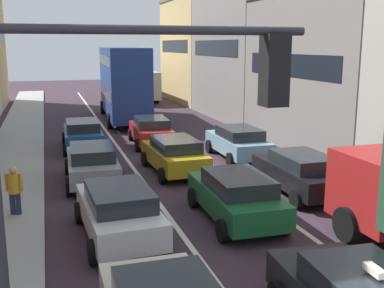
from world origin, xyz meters
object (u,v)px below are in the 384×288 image
object	(u,v)px
sedan_left_lane_third	(92,163)
coupe_centre_lane_fourth	(151,130)
bus_far_queue_secondary	(136,82)
hatchback_centre_lane_third	(175,154)
traffic_light_pole	(115,177)
sedan_right_lane_behind_truck	(300,172)
sedan_centre_lane_second	(236,195)
pedestrian_mid_sidewalk	(14,189)
wagon_left_lane_second	(119,210)
sedan_left_lane_fourth	(83,134)
wagon_right_lane_far	(238,142)
bus_mid_queue_primary	(123,80)

from	to	relation	value
sedan_left_lane_third	coupe_centre_lane_fourth	world-z (taller)	same
bus_far_queue_secondary	coupe_centre_lane_fourth	bearing A→B (deg)	171.42
hatchback_centre_lane_third	sedan_left_lane_third	size ratio (longest dim) A/B	1.00
traffic_light_pole	hatchback_centre_lane_third	distance (m)	14.48
coupe_centre_lane_fourth	sedan_right_lane_behind_truck	distance (m)	10.43
coupe_centre_lane_fourth	sedan_centre_lane_second	bearing A→B (deg)	-176.69
bus_far_queue_secondary	pedestrian_mid_sidewalk	distance (m)	32.10
coupe_centre_lane_fourth	sedan_left_lane_third	bearing A→B (deg)	152.69
wagon_left_lane_second	sedan_left_lane_third	bearing A→B (deg)	-0.77
sedan_centre_lane_second	coupe_centre_lane_fourth	size ratio (longest dim) A/B	0.99
traffic_light_pole	coupe_centre_lane_fourth	size ratio (longest dim) A/B	1.25
wagon_left_lane_second	pedestrian_mid_sidewalk	bearing A→B (deg)	46.71
sedan_right_lane_behind_truck	coupe_centre_lane_fourth	bearing A→B (deg)	18.75
traffic_light_pole	sedan_left_lane_fourth	size ratio (longest dim) A/B	1.27
wagon_right_lane_far	pedestrian_mid_sidewalk	bearing A→B (deg)	119.86
pedestrian_mid_sidewalk	hatchback_centre_lane_third	bearing A→B (deg)	-41.44
sedan_right_lane_behind_truck	bus_mid_queue_primary	distance (m)	19.03
sedan_centre_lane_second	coupe_centre_lane_fourth	distance (m)	11.70
sedan_centre_lane_second	bus_mid_queue_primary	bearing A→B (deg)	1.56
sedan_centre_lane_second	sedan_left_lane_third	distance (m)	6.57
hatchback_centre_lane_third	bus_mid_queue_primary	world-z (taller)	bus_mid_queue_primary
sedan_left_lane_fourth	bus_far_queue_secondary	bearing A→B (deg)	-16.30
wagon_left_lane_second	sedan_left_lane_fourth	world-z (taller)	same
sedan_left_lane_third	wagon_right_lane_far	distance (m)	7.26
sedan_centre_lane_second	sedan_left_lane_fourth	bearing A→B (deg)	18.40
wagon_left_lane_second	coupe_centre_lane_fourth	distance (m)	12.48
sedan_right_lane_behind_truck	traffic_light_pole	bearing A→B (deg)	140.55
sedan_right_lane_behind_truck	wagon_left_lane_second	bearing A→B (deg)	107.39
traffic_light_pole	sedan_left_lane_fourth	xyz separation A→B (m)	(0.99, 19.36, -3.02)
sedan_left_lane_third	wagon_left_lane_second	bearing A→B (deg)	-176.35
wagon_left_lane_second	traffic_light_pole	bearing A→B (deg)	169.32
sedan_left_lane_third	pedestrian_mid_sidewalk	xyz separation A→B (m)	(-2.64, -3.23, 0.15)
wagon_left_lane_second	hatchback_centre_lane_third	size ratio (longest dim) A/B	1.00
sedan_left_lane_third	sedan_left_lane_fourth	xyz separation A→B (m)	(0.13, 6.38, 0.00)
hatchback_centre_lane_third	sedan_right_lane_behind_truck	world-z (taller)	same
hatchback_centre_lane_third	bus_far_queue_secondary	distance (m)	27.14
wagon_left_lane_second	hatchback_centre_lane_third	bearing A→B (deg)	-30.29
traffic_light_pole	bus_mid_queue_primary	xyz separation A→B (m)	(4.50, 28.04, -0.99)
pedestrian_mid_sidewalk	sedan_left_lane_fourth	bearing A→B (deg)	0.73
sedan_left_lane_fourth	sedan_right_lane_behind_truck	distance (m)	12.08
sedan_left_lane_fourth	sedan_right_lane_behind_truck	xyz separation A→B (m)	(6.85, -9.95, 0.00)
pedestrian_mid_sidewalk	traffic_light_pole	bearing A→B (deg)	-152.87
traffic_light_pole	bus_mid_queue_primary	bearing A→B (deg)	80.88
wagon_left_lane_second	wagon_right_lane_far	xyz separation A→B (m)	(6.76, 7.77, 0.00)
sedan_centre_lane_second	hatchback_centre_lane_third	distance (m)	5.91
traffic_light_pole	sedan_left_lane_third	world-z (taller)	traffic_light_pole
sedan_left_lane_fourth	hatchback_centre_lane_third	bearing A→B (deg)	-149.35
sedan_left_lane_fourth	wagon_right_lane_far	bearing A→B (deg)	-120.73
sedan_left_lane_third	sedan_right_lane_behind_truck	world-z (taller)	same
sedan_left_lane_fourth	pedestrian_mid_sidewalk	bearing A→B (deg)	165.24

